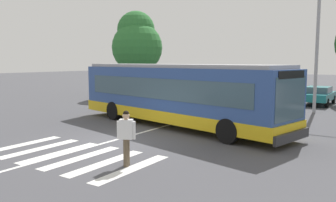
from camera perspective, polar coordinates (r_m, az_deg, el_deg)
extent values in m
plane|color=#47474C|center=(14.22, -7.70, -6.52)|extent=(160.00, 160.00, 0.00)
cylinder|color=black|center=(15.62, 15.01, -3.62)|extent=(1.04, 0.52, 1.00)
cylinder|color=black|center=(13.70, 9.87, -4.91)|extent=(1.04, 0.52, 1.00)
cylinder|color=black|center=(20.66, -3.57, -0.97)|extent=(1.04, 0.52, 1.00)
cylinder|color=black|center=(19.25, -8.93, -1.59)|extent=(1.04, 0.52, 1.00)
cube|color=#2D4C8E|center=(17.09, 1.21, 1.26)|extent=(12.33, 5.18, 2.55)
cube|color=gold|center=(17.21, 1.20, -2.05)|extent=(12.45, 5.23, 0.55)
cube|color=#3D5666|center=(17.06, 1.21, 2.29)|extent=(10.93, 4.91, 0.96)
cube|color=#3D5666|center=(13.50, 19.57, 0.34)|extent=(0.54, 2.20, 1.63)
cube|color=black|center=(13.43, 19.72, 4.12)|extent=(0.49, 1.90, 0.28)
cube|color=#99999E|center=(17.01, 1.22, 5.81)|extent=(11.81, 4.87, 0.16)
cube|color=#28282B|center=(13.66, 19.80, -5.54)|extent=(0.69, 2.51, 0.36)
cylinder|color=brown|center=(10.86, -6.76, -8.30)|extent=(0.16, 0.16, 0.85)
cylinder|color=brown|center=(10.70, -6.96, -8.53)|extent=(0.16, 0.16, 0.85)
cube|color=white|center=(10.62, -6.91, -4.63)|extent=(0.47, 0.42, 0.60)
cylinder|color=white|center=(10.68, -8.17, -4.75)|extent=(0.10, 0.10, 0.55)
cylinder|color=white|center=(10.57, -5.64, -4.83)|extent=(0.10, 0.10, 0.55)
sphere|color=tan|center=(10.54, -6.94, -2.45)|extent=(0.22, 0.22, 0.22)
sphere|color=black|center=(10.53, -6.95, -2.09)|extent=(0.19, 0.19, 0.19)
cylinder|color=black|center=(33.09, 3.54, 1.56)|extent=(0.20, 0.64, 0.64)
cylinder|color=black|center=(32.29, 6.13, 1.41)|extent=(0.20, 0.64, 0.64)
cylinder|color=black|center=(30.70, 0.96, 1.18)|extent=(0.20, 0.64, 0.64)
cylinder|color=black|center=(29.85, 3.68, 1.01)|extent=(0.20, 0.64, 0.64)
cube|color=black|center=(31.44, 3.61, 1.88)|extent=(1.84, 4.51, 0.52)
cube|color=#3D5666|center=(31.32, 3.54, 2.74)|extent=(1.61, 2.17, 0.44)
cube|color=black|center=(31.31, 3.54, 3.08)|extent=(1.54, 1.99, 0.09)
cylinder|color=black|center=(31.92, 7.95, 1.32)|extent=(0.21, 0.64, 0.64)
cylinder|color=black|center=(31.25, 10.73, 1.16)|extent=(0.21, 0.64, 0.64)
cylinder|color=black|center=(29.43, 5.65, 0.91)|extent=(0.21, 0.64, 0.64)
cylinder|color=black|center=(28.70, 8.62, 0.73)|extent=(0.21, 0.64, 0.64)
cube|color=#C6B793|center=(30.28, 8.28, 1.64)|extent=(1.86, 4.51, 0.52)
cube|color=#3D5666|center=(30.16, 8.22, 2.54)|extent=(1.62, 2.17, 0.44)
cube|color=#C6B793|center=(30.15, 8.23, 2.89)|extent=(1.54, 1.99, 0.09)
cylinder|color=black|center=(30.84, 12.57, 1.05)|extent=(0.22, 0.65, 0.64)
cylinder|color=black|center=(30.33, 15.55, 0.87)|extent=(0.22, 0.65, 0.64)
cylinder|color=black|center=(28.24, 10.68, 0.59)|extent=(0.22, 0.65, 0.64)
cylinder|color=black|center=(27.68, 13.91, 0.39)|extent=(0.22, 0.65, 0.64)
cube|color=#234293|center=(29.23, 13.22, 1.36)|extent=(1.94, 4.55, 0.52)
cube|color=#3D5666|center=(29.11, 13.19, 2.29)|extent=(1.66, 2.20, 0.44)
cube|color=#234293|center=(29.09, 13.20, 2.65)|extent=(1.58, 2.02, 0.09)
cylinder|color=black|center=(29.34, 17.15, 0.64)|extent=(0.24, 0.65, 0.64)
cylinder|color=black|center=(28.82, 20.28, 0.42)|extent=(0.24, 0.65, 0.64)
cylinder|color=black|center=(26.75, 15.09, 0.15)|extent=(0.24, 0.65, 0.64)
cylinder|color=black|center=(26.17, 18.49, -0.10)|extent=(0.24, 0.65, 0.64)
cube|color=#38383D|center=(27.72, 17.80, 0.95)|extent=(2.11, 4.61, 0.52)
cube|color=#3D5666|center=(27.60, 17.78, 1.92)|extent=(1.74, 2.26, 0.44)
cube|color=#38383D|center=(27.59, 17.79, 2.31)|extent=(1.65, 2.08, 0.09)
cylinder|color=black|center=(29.44, 22.43, 0.45)|extent=(0.21, 0.64, 0.64)
cylinder|color=black|center=(29.15, 25.65, 0.24)|extent=(0.21, 0.64, 0.64)
cylinder|color=black|center=(26.72, 21.21, -0.07)|extent=(0.21, 0.64, 0.64)
cylinder|color=black|center=(26.41, 24.75, -0.31)|extent=(0.21, 0.64, 0.64)
cube|color=#196B70|center=(27.89, 23.56, 0.74)|extent=(1.86, 4.52, 0.52)
cube|color=#3D5666|center=(27.76, 23.57, 1.71)|extent=(1.62, 2.18, 0.44)
cube|color=#196B70|center=(27.74, 23.59, 2.09)|extent=(1.55, 2.00, 0.09)
cylinder|color=#939399|center=(23.43, 23.40, 8.63)|extent=(0.20, 0.20, 8.53)
cylinder|color=brown|center=(31.64, -5.05, 3.32)|extent=(0.36, 0.36, 2.85)
sphere|color=#2D7033|center=(31.61, -5.11, 8.78)|extent=(4.55, 4.55, 4.55)
sphere|color=#2D7033|center=(32.10, -5.30, 11.59)|extent=(3.41, 3.41, 3.41)
cube|color=silver|center=(14.58, -22.84, -6.63)|extent=(0.45, 3.29, 0.01)
cube|color=silver|center=(13.70, -20.29, -7.35)|extent=(0.45, 3.29, 0.01)
cube|color=silver|center=(12.86, -17.38, -8.14)|extent=(0.45, 3.29, 0.01)
cube|color=silver|center=(12.06, -14.06, -9.02)|extent=(0.45, 3.29, 0.01)
cube|color=silver|center=(11.30, -10.26, -9.98)|extent=(0.45, 3.29, 0.01)
cube|color=silver|center=(10.61, -5.91, -11.02)|extent=(0.45, 3.29, 0.01)
cube|color=silver|center=(15.91, -3.76, -5.05)|extent=(0.16, 24.00, 0.01)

